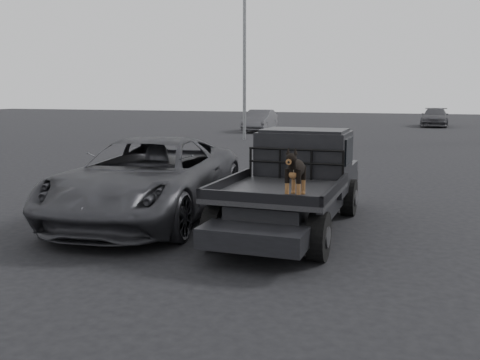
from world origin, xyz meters
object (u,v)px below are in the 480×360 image
(flatbed_ute, at_px, (292,205))
(distant_car_b, at_px, (435,117))
(parked_suv, at_px, (148,179))
(dog, at_px, (296,172))
(distant_car_a, at_px, (260,121))

(flatbed_ute, bearing_deg, distant_car_b, 85.35)
(flatbed_ute, distance_m, distant_car_b, 33.38)
(distant_car_b, bearing_deg, parked_suv, -97.54)
(dog, distance_m, distant_car_b, 34.78)
(parked_suv, xyz_separation_m, distant_car_a, (-5.14, 24.03, -0.10))
(flatbed_ute, xyz_separation_m, distant_car_b, (2.71, 33.27, 0.22))
(flatbed_ute, distance_m, parked_suv, 2.99)
(dog, relative_size, parked_suv, 0.13)
(dog, height_order, distant_car_b, dog)
(distant_car_a, bearing_deg, dog, -75.62)
(flatbed_ute, bearing_deg, dog, -74.51)
(dog, xyz_separation_m, distant_car_b, (2.31, 34.69, -0.61))
(dog, bearing_deg, flatbed_ute, 105.49)
(parked_suv, distance_m, distant_car_a, 24.57)
(dog, distance_m, distant_car_a, 26.81)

